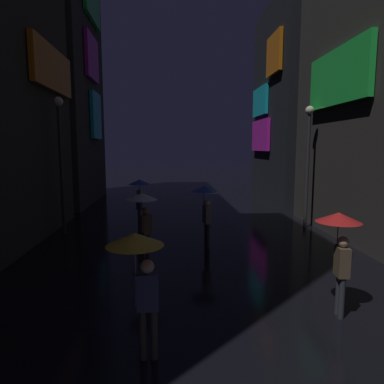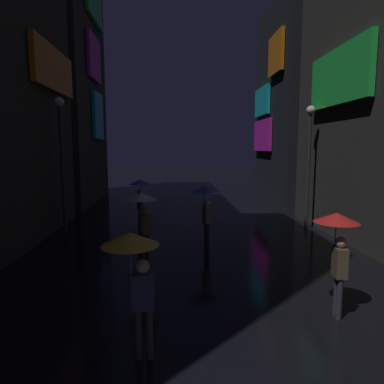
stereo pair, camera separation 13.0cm
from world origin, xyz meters
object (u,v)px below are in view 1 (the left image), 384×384
at_px(pedestrian_near_crossing_yellow, 139,261).
at_px(pedestrian_far_right_red, 340,235).
at_px(streetlamp_right_far, 308,152).
at_px(streetlamp_left_far, 61,149).
at_px(pedestrian_midstreet_left_blue, 139,190).
at_px(pedestrian_midstreet_centre_clear, 143,208).
at_px(pedestrian_foreground_right_blue, 205,199).

distance_m(pedestrian_near_crossing_yellow, pedestrian_far_right_red, 4.12).
distance_m(streetlamp_right_far, streetlamp_left_far, 10.01).
height_order(pedestrian_near_crossing_yellow, pedestrian_far_right_red, same).
bearing_deg(streetlamp_left_far, pedestrian_midstreet_left_blue, 8.75).
bearing_deg(pedestrian_midstreet_centre_clear, streetlamp_left_far, 132.17).
xyz_separation_m(pedestrian_foreground_right_blue, streetlamp_right_far, (4.59, 2.54, 1.56)).
xyz_separation_m(pedestrian_foreground_right_blue, pedestrian_near_crossing_yellow, (-1.70, -6.30, 0.00)).
height_order(pedestrian_foreground_right_blue, pedestrian_near_crossing_yellow, same).
xyz_separation_m(pedestrian_midstreet_left_blue, streetlamp_left_far, (-2.97, -0.46, 1.69)).
bearing_deg(pedestrian_far_right_red, pedestrian_midstreet_centre_clear, 141.04).
bearing_deg(pedestrian_midstreet_left_blue, pedestrian_near_crossing_yellow, -85.23).
bearing_deg(pedestrian_midstreet_centre_clear, pedestrian_foreground_right_blue, 38.63).
relative_size(pedestrian_midstreet_left_blue, pedestrian_far_right_red, 1.00).
bearing_deg(streetlamp_left_far, pedestrian_foreground_right_blue, -22.09).
distance_m(pedestrian_near_crossing_yellow, streetlamp_left_far, 9.42).
relative_size(pedestrian_foreground_right_blue, pedestrian_midstreet_left_blue, 1.00).
xyz_separation_m(pedestrian_midstreet_centre_clear, streetlamp_right_far, (6.57, 4.13, 1.56)).
height_order(pedestrian_foreground_right_blue, pedestrian_midstreet_left_blue, same).
distance_m(pedestrian_midstreet_centre_clear, streetlamp_left_far, 5.37).
relative_size(pedestrian_foreground_right_blue, streetlamp_left_far, 0.40).
bearing_deg(streetlamp_right_far, pedestrian_far_right_red, -107.64).
bearing_deg(pedestrian_midstreet_left_blue, streetlamp_right_far, -0.90).
bearing_deg(pedestrian_midstreet_left_blue, pedestrian_midstreet_centre_clear, -83.81).
relative_size(pedestrian_midstreet_left_blue, streetlamp_right_far, 0.41).
bearing_deg(pedestrian_far_right_red, pedestrian_midstreet_left_blue, 121.36).
height_order(pedestrian_midstreet_centre_clear, streetlamp_left_far, streetlamp_left_far).
bearing_deg(streetlamp_left_far, pedestrian_far_right_red, -43.27).
bearing_deg(pedestrian_foreground_right_blue, streetlamp_right_far, 28.96).
relative_size(pedestrian_foreground_right_blue, pedestrian_far_right_red, 1.00).
height_order(pedestrian_midstreet_left_blue, streetlamp_right_far, streetlamp_right_far).
relative_size(pedestrian_midstreet_left_blue, streetlamp_left_far, 0.40).
bearing_deg(pedestrian_midstreet_centre_clear, pedestrian_midstreet_left_blue, 96.19).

